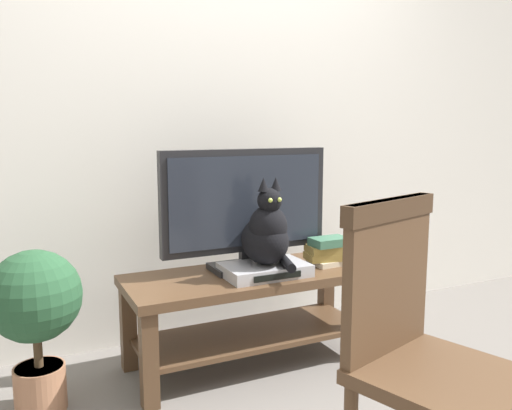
{
  "coord_description": "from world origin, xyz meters",
  "views": [
    {
      "loc": [
        -1.08,
        -1.78,
        1.19
      ],
      "look_at": [
        -0.01,
        0.44,
        0.81
      ],
      "focal_mm": 36.95,
      "sensor_mm": 36.0,
      "label": 1
    }
  ],
  "objects": [
    {
      "name": "ground_plane",
      "position": [
        0.0,
        0.0,
        0.0
      ],
      "size": [
        12.0,
        12.0,
        0.0
      ],
      "primitive_type": "plane",
      "color": "slate"
    },
    {
      "name": "back_wall",
      "position": [
        0.0,
        1.04,
        1.4
      ],
      "size": [
        7.0,
        0.12,
        2.8
      ],
      "primitive_type": "cube",
      "color": "silver",
      "rests_on": "ground"
    },
    {
      "name": "tv_stand",
      "position": [
        -0.01,
        0.49,
        0.33
      ],
      "size": [
        1.24,
        0.5,
        0.47
      ],
      "color": "#513823",
      "rests_on": "ground"
    },
    {
      "name": "tv",
      "position": [
        -0.01,
        0.56,
        0.79
      ],
      "size": [
        0.87,
        0.2,
        0.6
      ],
      "color": "black",
      "rests_on": "tv_stand"
    },
    {
      "name": "media_box",
      "position": [
        0.02,
        0.42,
        0.5
      ],
      "size": [
        0.4,
        0.27,
        0.06
      ],
      "color": "#ADADB2",
      "rests_on": "tv_stand"
    },
    {
      "name": "cat",
      "position": [
        0.02,
        0.41,
        0.68
      ],
      "size": [
        0.22,
        0.35,
        0.42
      ],
      "color": "black",
      "rests_on": "media_box"
    },
    {
      "name": "wooden_chair",
      "position": [
        -0.05,
        -0.69,
        0.57
      ],
      "size": [
        0.52,
        0.52,
        0.98
      ],
      "color": "#513823",
      "rests_on": "ground"
    },
    {
      "name": "book_stack",
      "position": [
        0.41,
        0.46,
        0.54
      ],
      "size": [
        0.25,
        0.18,
        0.15
      ],
      "color": "beige",
      "rests_on": "tv_stand"
    },
    {
      "name": "potted_plant",
      "position": [
        -1.0,
        0.48,
        0.44
      ],
      "size": [
        0.38,
        0.38,
        0.69
      ],
      "color": "#9E6B4C",
      "rests_on": "ground"
    }
  ]
}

